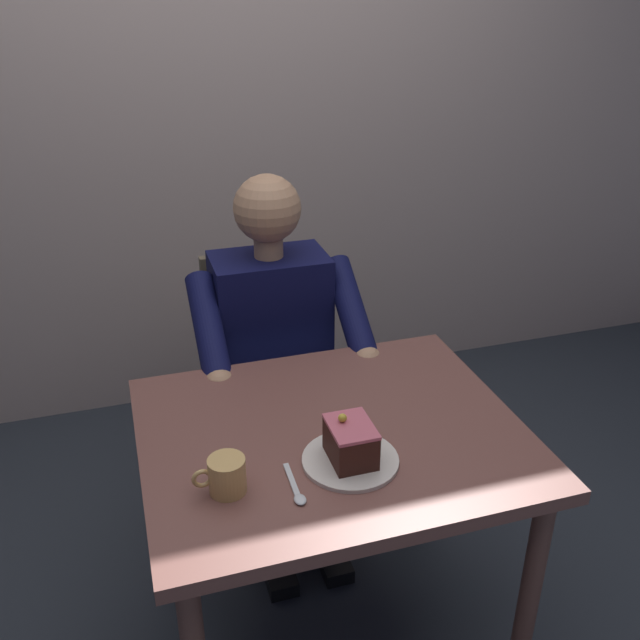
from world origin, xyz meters
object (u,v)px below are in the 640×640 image
dining_table (332,461)px  coffee_cup (226,475)px  cake_slice (351,442)px  dessert_spoon (296,490)px  seated_person (278,359)px  chair (267,371)px

dining_table → coffee_cup: size_ratio=7.95×
cake_slice → dining_table: bearing=-90.0°
cake_slice → dessert_spoon: (0.15, 0.06, -0.05)m
coffee_cup → dessert_spoon: 0.15m
cake_slice → dessert_spoon: 0.17m
dining_table → seated_person: 0.56m
dessert_spoon → cake_slice: bearing=-156.8°
dining_table → dessert_spoon: 0.26m
coffee_cup → cake_slice: bearing=-177.0°
seated_person → cake_slice: seated_person is taller
chair → cake_slice: bearing=90.0°
dining_table → dessert_spoon: bearing=53.4°
seated_person → dessert_spoon: (0.15, 0.75, 0.11)m
coffee_cup → chair: bearing=-108.0°
seated_person → cake_slice: size_ratio=9.64×
cake_slice → dessert_spoon: cake_slice is taller
seated_person → coffee_cup: bearing=68.0°
chair → dessert_spoon: 0.97m
coffee_cup → seated_person: bearing=-112.0°
dining_table → seated_person: bearing=-90.0°
seated_person → coffee_cup: (0.29, 0.71, 0.15)m
dessert_spoon → coffee_cup: bearing=-18.7°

